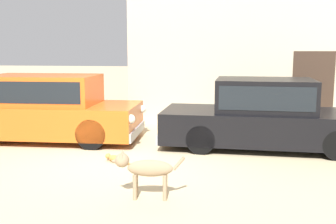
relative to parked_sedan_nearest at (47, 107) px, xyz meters
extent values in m
plane|color=tan|center=(2.21, -1.24, -0.80)|extent=(80.00, 80.00, 0.00)
cube|color=#D15619|center=(0.05, 0.00, -0.29)|extent=(4.27, 1.90, 0.72)
cube|color=#D15619|center=(-0.08, 0.00, 0.41)|extent=(2.57, 1.61, 0.68)
cube|color=black|center=(-0.08, 0.00, 0.42)|extent=(2.37, 1.62, 0.48)
cube|color=#999BA0|center=(2.14, 0.05, -0.54)|extent=(0.16, 1.77, 0.20)
sphere|color=silver|center=(2.16, 0.77, -0.13)|extent=(0.20, 0.20, 0.20)
sphere|color=silver|center=(2.19, -0.67, -0.13)|extent=(0.20, 0.20, 0.20)
cylinder|color=black|center=(1.30, 0.83, -0.47)|extent=(0.68, 0.22, 0.67)
cylinder|color=black|center=(1.34, -0.77, -0.47)|extent=(0.68, 0.22, 0.67)
cylinder|color=black|center=(-1.23, 0.77, -0.47)|extent=(0.68, 0.22, 0.67)
cube|color=black|center=(5.09, -0.12, -0.32)|extent=(4.56, 1.96, 0.67)
cube|color=black|center=(5.05, -0.11, 0.37)|extent=(2.13, 1.60, 0.70)
cube|color=black|center=(5.05, -0.11, 0.38)|extent=(1.97, 1.62, 0.49)
cube|color=#999BA0|center=(2.87, -0.02, -0.54)|extent=(0.20, 1.72, 0.20)
cube|color=red|center=(2.90, 0.74, -0.15)|extent=(0.05, 0.18, 0.18)
cube|color=red|center=(2.84, -0.77, -0.15)|extent=(0.05, 0.18, 0.18)
cylinder|color=black|center=(6.47, 0.60, -0.50)|extent=(0.62, 0.23, 0.61)
cylinder|color=black|center=(3.78, 0.72, -0.50)|extent=(0.62, 0.23, 0.61)
cylinder|color=black|center=(3.71, -0.83, -0.50)|extent=(0.62, 0.23, 0.61)
cube|color=#38281E|center=(6.57, 2.33, 0.25)|extent=(1.10, 0.02, 2.10)
cylinder|color=#997F60|center=(2.91, -3.58, -0.62)|extent=(0.06, 0.06, 0.37)
cylinder|color=#997F60|center=(2.90, -3.44, -0.62)|extent=(0.06, 0.06, 0.37)
cylinder|color=#997F60|center=(3.34, -3.55, -0.62)|extent=(0.06, 0.06, 0.37)
cylinder|color=#997F60|center=(3.33, -3.41, -0.62)|extent=(0.06, 0.06, 0.37)
ellipsoid|color=#997F60|center=(3.12, -3.50, -0.34)|extent=(0.68, 0.23, 0.25)
sphere|color=#997F60|center=(2.71, -3.53, -0.23)|extent=(0.21, 0.21, 0.21)
cone|color=#997F60|center=(2.60, -3.53, -0.25)|extent=(0.12, 0.12, 0.12)
cone|color=#997F60|center=(2.72, -3.59, -0.14)|extent=(0.08, 0.08, 0.09)
cone|color=#997F60|center=(2.71, -3.46, -0.14)|extent=(0.08, 0.08, 0.09)
cylinder|color=#997F60|center=(3.54, -3.47, -0.26)|extent=(0.19, 0.06, 0.21)
ellipsoid|color=#B77F3D|center=(2.12, -1.73, -0.73)|extent=(0.36, 0.30, 0.14)
sphere|color=#B77F3D|center=(1.95, -1.62, -0.71)|extent=(0.11, 0.11, 0.11)
cone|color=#B77F3D|center=(1.93, -1.64, -0.67)|extent=(0.05, 0.05, 0.04)
cone|color=#B77F3D|center=(1.96, -1.60, -0.67)|extent=(0.05, 0.05, 0.04)
cylinder|color=#B77F3D|center=(2.34, -1.89, -0.78)|extent=(0.20, 0.16, 0.04)
camera|label=1|loc=(4.14, -9.11, 1.38)|focal=43.52mm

